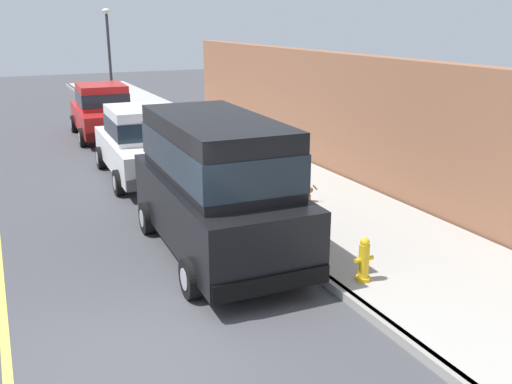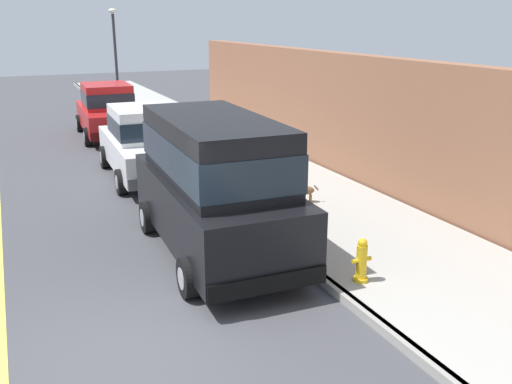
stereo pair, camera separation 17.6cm
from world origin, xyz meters
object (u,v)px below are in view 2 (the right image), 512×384
object	(u,v)px
car_red_sedan	(108,110)
fire_hydrant	(362,261)
car_white_sedan	(145,142)
dog_brown	(302,190)
car_black_van	(215,180)
street_lamp	(115,48)

from	to	relation	value
car_red_sedan	fire_hydrant	xyz separation A→B (m)	(1.43, -13.93, -0.51)
car_white_sedan	car_red_sedan	distance (m)	5.96
car_white_sedan	dog_brown	distance (m)	4.84
car_white_sedan	dog_brown	bearing A→B (deg)	-57.45
car_black_van	street_lamp	world-z (taller)	street_lamp
car_white_sedan	street_lamp	distance (m)	11.11
car_black_van	fire_hydrant	xyz separation A→B (m)	(1.58, -2.34, -0.92)
car_black_van	car_white_sedan	bearing A→B (deg)	89.31
fire_hydrant	car_red_sedan	bearing A→B (deg)	95.88
street_lamp	fire_hydrant	bearing A→B (deg)	-89.70
car_black_van	dog_brown	xyz separation A→B (m)	(2.66, 1.58, -0.97)
dog_brown	fire_hydrant	distance (m)	4.06
car_white_sedan	fire_hydrant	xyz separation A→B (m)	(1.51, -7.97, -0.51)
car_black_van	car_white_sedan	world-z (taller)	car_black_van
fire_hydrant	street_lamp	xyz separation A→B (m)	(-0.10, 18.82, 2.43)
street_lamp	car_white_sedan	bearing A→B (deg)	-97.40
car_black_van	car_red_sedan	world-z (taller)	car_black_van
car_white_sedan	car_red_sedan	bearing A→B (deg)	89.28
dog_brown	car_black_van	bearing A→B (deg)	-149.25
car_white_sedan	dog_brown	world-z (taller)	car_white_sedan
car_white_sedan	street_lamp	bearing A→B (deg)	82.60
fire_hydrant	dog_brown	bearing A→B (deg)	74.63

